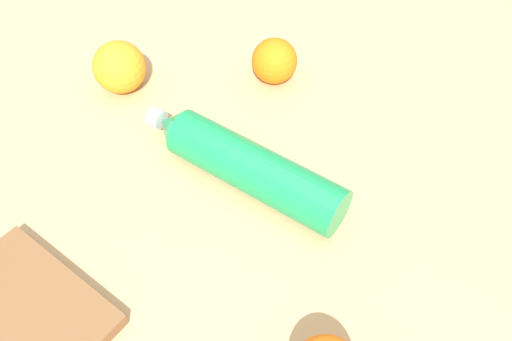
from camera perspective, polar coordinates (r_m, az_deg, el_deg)
name	(u,v)px	position (r m, az deg, el deg)	size (l,w,h in m)	color
ground_plane	(226,175)	(0.75, -3.12, -0.46)	(2.40, 2.40, 0.00)	tan
water_bottle	(244,164)	(0.72, -1.30, 0.69)	(0.12, 0.31, 0.07)	#198C4C
orange_1	(119,67)	(0.87, -14.02, 10.39)	(0.08, 0.08, 0.08)	orange
orange_2	(274,61)	(0.86, 1.93, 11.33)	(0.07, 0.07, 0.07)	orange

